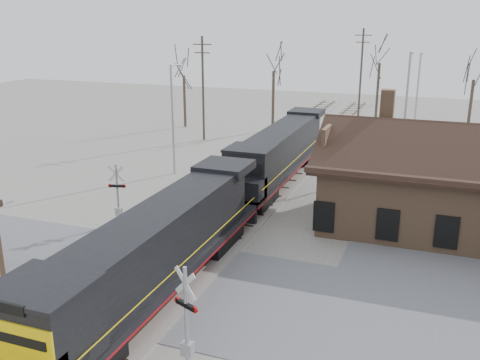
% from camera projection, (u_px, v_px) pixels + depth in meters
% --- Properties ---
extents(ground, '(140.00, 140.00, 0.00)m').
position_uv_depth(ground, '(172.00, 284.00, 25.19)').
color(ground, '#A39E93').
rests_on(ground, ground).
extents(road, '(60.00, 9.00, 0.03)m').
position_uv_depth(road, '(172.00, 284.00, 25.19)').
color(road, slate).
rests_on(road, ground).
extents(track_main, '(3.40, 90.00, 0.24)m').
position_uv_depth(track_main, '(268.00, 191.00, 38.62)').
color(track_main, '#A39E93').
rests_on(track_main, ground).
extents(track_siding, '(3.40, 90.00, 0.24)m').
position_uv_depth(track_siding, '(211.00, 184.00, 40.13)').
color(track_siding, '#A39E93').
rests_on(track_siding, ground).
extents(depot, '(15.20, 9.31, 7.90)m').
position_uv_depth(depot, '(449.00, 190.00, 31.24)').
color(depot, '#8E6749').
rests_on(depot, ground).
extents(locomotive_lead, '(2.86, 19.13, 4.24)m').
position_uv_depth(locomotive_lead, '(148.00, 258.00, 22.75)').
color(locomotive_lead, black).
rests_on(locomotive_lead, ground).
extents(locomotive_trailing, '(2.86, 19.13, 4.02)m').
position_uv_depth(locomotive_trailing, '(278.00, 154.00, 40.15)').
color(locomotive_trailing, black).
rests_on(locomotive_trailing, ground).
extents(crossbuck_near, '(1.10, 0.54, 4.07)m').
position_uv_depth(crossbuck_near, '(187.00, 324.00, 18.43)').
color(crossbuck_near, '#A5A8AD').
rests_on(crossbuck_near, ground).
extents(crossbuck_far, '(1.07, 0.37, 3.81)m').
position_uv_depth(crossbuck_far, '(118.00, 197.00, 31.93)').
color(crossbuck_far, '#A5A8AD').
rests_on(crossbuck_far, ground).
extents(streetlight_a, '(0.25, 2.04, 8.64)m').
position_uv_depth(streetlight_a, '(173.00, 114.00, 41.90)').
color(streetlight_a, '#A5A8AD').
rests_on(streetlight_a, ground).
extents(streetlight_b, '(0.25, 2.04, 9.54)m').
position_uv_depth(streetlight_b, '(406.00, 105.00, 43.00)').
color(streetlight_b, '#A5A8AD').
rests_on(streetlight_b, ground).
extents(streetlight_c, '(0.25, 2.04, 8.76)m').
position_uv_depth(streetlight_c, '(417.00, 91.00, 54.30)').
color(streetlight_c, '#A5A8AD').
rests_on(streetlight_c, ground).
extents(utility_pole_a, '(2.00, 0.24, 10.38)m').
position_uv_depth(utility_pole_a, '(203.00, 87.00, 53.69)').
color(utility_pole_a, '#382D23').
rests_on(utility_pole_a, ground).
extents(utility_pole_b, '(2.00, 0.24, 10.94)m').
position_uv_depth(utility_pole_b, '(361.00, 73.00, 64.19)').
color(utility_pole_b, '#382D23').
rests_on(utility_pole_b, ground).
extents(tree_a, '(3.90, 3.90, 9.56)m').
position_uv_depth(tree_a, '(184.00, 67.00, 60.00)').
color(tree_a, '#382D23').
rests_on(tree_a, ground).
extents(tree_b, '(4.34, 4.34, 10.64)m').
position_uv_depth(tree_b, '(274.00, 61.00, 57.98)').
color(tree_b, '#382D23').
rests_on(tree_b, ground).
extents(tree_c, '(4.63, 4.63, 11.34)m').
position_uv_depth(tree_c, '(380.00, 53.00, 63.29)').
color(tree_c, '#382D23').
rests_on(tree_c, ground).
extents(tree_d, '(4.00, 4.00, 9.79)m').
position_uv_depth(tree_d, '(475.00, 70.00, 54.56)').
color(tree_d, '#382D23').
rests_on(tree_d, ground).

